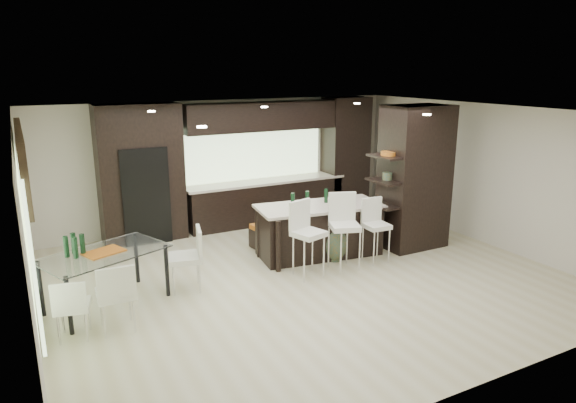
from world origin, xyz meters
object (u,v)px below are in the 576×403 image
stool_right (376,237)px  chair_far (73,310)px  floor_vase (335,228)px  dining_table (106,279)px  stool_mid (344,240)px  chair_near (116,298)px  chair_end (185,262)px  bench (281,233)px  stool_left (308,247)px  kitchen_island (319,230)px

stool_right → chair_far: (-5.03, -0.35, -0.08)m
floor_vase → dining_table: floor_vase is taller
stool_mid → chair_near: 3.82m
chair_far → chair_end: bearing=37.5°
bench → chair_end: (-2.27, -1.21, 0.23)m
stool_right → stool_mid: bearing=-173.6°
chair_far → chair_end: size_ratio=0.84×
stool_left → dining_table: (-3.11, 0.44, -0.11)m
dining_table → chair_near: (0.00, -0.79, 0.03)m
bench → chair_near: chair_near is taller
bench → dining_table: dining_table is taller
floor_vase → bench: bearing=110.4°
chair_end → stool_left: bearing=-89.1°
stool_left → dining_table: 3.14m
chair_far → chair_near: bearing=10.0°
stool_left → stool_right: 1.39m
dining_table → chair_near: bearing=-111.8°
stool_right → bench: bearing=126.9°
stool_right → chair_far: 5.04m
bench → chair_end: chair_end is taller
kitchen_island → stool_right: bearing=-41.1°
stool_mid → chair_far: stool_mid is taller
chair_far → stool_left: bearing=18.5°
stool_right → floor_vase: floor_vase is taller
kitchen_island → floor_vase: bearing=-68.6°
bench → chair_far: 4.44m
bench → chair_end: size_ratio=1.31×
stool_right → chair_end: 3.36m
stool_mid → floor_vase: size_ratio=0.88×
stool_right → dining_table: stool_right is taller
stool_left → dining_table: bearing=155.3°
stool_left → floor_vase: (0.79, 0.42, 0.09)m
chair_far → chair_end: (1.70, 0.76, 0.07)m
stool_mid → bench: 1.72m
dining_table → bench: bearing=-2.4°
dining_table → chair_far: (-0.53, -0.76, -0.03)m
dining_table → chair_end: chair_end is taller
kitchen_island → floor_vase: 0.43m
stool_right → bench: size_ratio=0.77×
stool_left → chair_far: size_ratio=1.35×
stool_left → chair_near: (-3.11, -0.36, -0.07)m
stool_mid → chair_end: stool_mid is taller
chair_near → bench: bearing=32.9°
stool_right → chair_end: stool_right is taller
floor_vase → chair_far: size_ratio=1.58×
chair_near → chair_far: (-0.53, 0.03, -0.06)m
stool_mid → bench: bearing=122.0°
kitchen_island → chair_end: 2.66m
floor_vase → chair_end: size_ratio=1.33×
stool_left → stool_mid: (0.70, -0.01, 0.02)m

